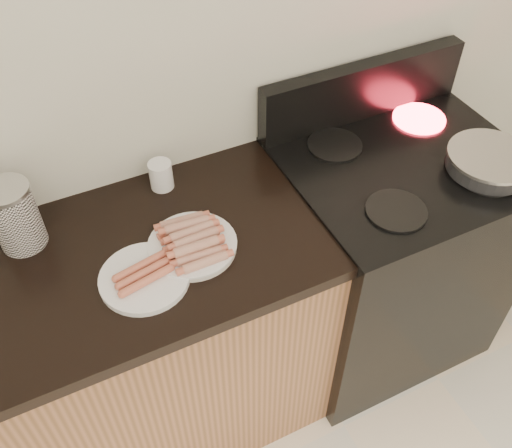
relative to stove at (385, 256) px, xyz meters
name	(u,v)px	position (x,y,z in m)	size (l,w,h in m)	color
wall_back	(120,59)	(-0.78, 0.32, 0.84)	(4.00, 0.04, 2.60)	silver
stove	(385,256)	(0.00, 0.00, 0.00)	(0.76, 0.65, 0.91)	black
stove_panel	(363,90)	(0.00, 0.28, 0.55)	(0.76, 0.06, 0.20)	black
burner_near_left	(396,211)	(-0.17, -0.17, 0.46)	(0.18, 0.18, 0.01)	black
burner_near_right	(487,177)	(0.17, -0.17, 0.46)	(0.18, 0.18, 0.01)	black
burner_far_left	(335,145)	(-0.17, 0.17, 0.46)	(0.18, 0.18, 0.01)	black
burner_far_right	(419,118)	(0.17, 0.17, 0.46)	(0.18, 0.18, 0.01)	#FF1E2D
frying_pan	(491,162)	(0.19, -0.15, 0.49)	(0.27, 0.46, 0.06)	black
main_plate	(193,246)	(-0.75, -0.03, 0.45)	(0.24, 0.24, 0.02)	white
side_plate	(144,278)	(-0.90, -0.08, 0.45)	(0.24, 0.24, 0.02)	white
hotdog_pile	(192,239)	(-0.75, -0.03, 0.48)	(0.12, 0.20, 0.05)	#983524
plain_sausages	(143,273)	(-0.90, -0.08, 0.47)	(0.14, 0.10, 0.02)	#BB642D
canister	(15,216)	(-1.16, 0.19, 0.54)	(0.13, 0.13, 0.20)	white
mug	(161,175)	(-0.74, 0.24, 0.49)	(0.07, 0.07, 0.09)	white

